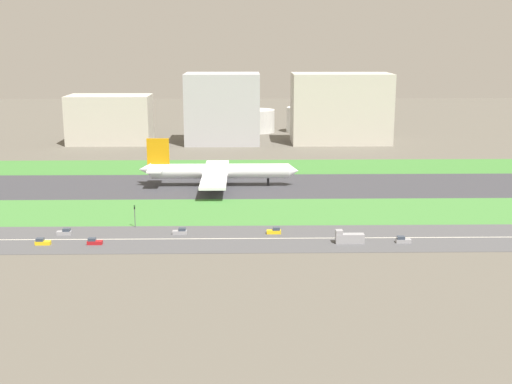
{
  "coord_description": "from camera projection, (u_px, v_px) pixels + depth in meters",
  "views": [
    {
      "loc": [
        -13.49,
        -264.53,
        59.37
      ],
      "look_at": [
        -9.31,
        -36.5,
        6.0
      ],
      "focal_mm": 46.42,
      "sensor_mm": 36.0,
      "label": 1
    }
  ],
  "objects": [
    {
      "name": "fuel_tank_west",
      "position": [
        257.0,
        121.0,
        424.35
      ],
      "size": [
        22.77,
        22.77,
        14.39
      ],
      "primitive_type": "cylinder",
      "color": "silver",
      "rests_on": "ground_plane"
    },
    {
      "name": "truck_1",
      "position": [
        349.0,
        238.0,
        195.29
      ],
      "size": [
        8.4,
        2.5,
        4.0
      ],
      "rotation": [
        0.0,
        0.0,
        3.14
      ],
      "color": "#99999E",
      "rests_on": "highway"
    },
    {
      "name": "car_3",
      "position": [
        274.0,
        231.0,
        204.81
      ],
      "size": [
        4.4,
        1.8,
        2.0
      ],
      "color": "yellow",
      "rests_on": "highway"
    },
    {
      "name": "hangar_building",
      "position": [
        223.0,
        108.0,
        377.29
      ],
      "size": [
        41.99,
        30.81,
        39.78
      ],
      "primitive_type": "cube",
      "color": "#B2B2B7",
      "rests_on": "ground_plane"
    },
    {
      "name": "traffic_light",
      "position": [
        135.0,
        214.0,
        211.04
      ],
      "size": [
        0.36,
        0.5,
        7.2
      ],
      "color": "#4C4C51",
      "rests_on": "highway"
    },
    {
      "name": "car_2",
      "position": [
        180.0,
        231.0,
        204.29
      ],
      "size": [
        4.4,
        1.8,
        2.0
      ],
      "color": "#99999E",
      "rests_on": "highway"
    },
    {
      "name": "car_5",
      "position": [
        94.0,
        242.0,
        194.12
      ],
      "size": [
        4.4,
        1.8,
        2.0
      ],
      "rotation": [
        0.0,
        0.0,
        3.14
      ],
      "color": "#B2191E",
      "rests_on": "highway"
    },
    {
      "name": "fuel_tank_centre",
      "position": [
        302.0,
        120.0,
        424.7
      ],
      "size": [
        19.9,
        19.9,
        15.87
      ],
      "primitive_type": "cylinder",
      "color": "silver",
      "rests_on": "ground_plane"
    },
    {
      "name": "highway",
      "position": [
        289.0,
        238.0,
        200.22
      ],
      "size": [
        280.0,
        28.0,
        0.1
      ],
      "primitive_type": "cube",
      "color": "#4C4C4F",
      "rests_on": "ground_plane"
    },
    {
      "name": "runway",
      "position": [
        277.0,
        186.0,
        271.28
      ],
      "size": [
        280.0,
        46.0,
        0.1
      ],
      "primitive_type": "cube",
      "color": "#38383D",
      "rests_on": "ground_plane"
    },
    {
      "name": "grass_median_south",
      "position": [
        283.0,
        211.0,
        231.37
      ],
      "size": [
        280.0,
        36.0,
        0.1
      ],
      "primitive_type": "cube",
      "color": "#427F38",
      "rests_on": "ground_plane"
    },
    {
      "name": "office_tower",
      "position": [
        341.0,
        108.0,
        378.51
      ],
      "size": [
        56.0,
        28.61,
        39.69
      ],
      "primitive_type": "cube",
      "color": "beige",
      "rests_on": "ground_plane"
    },
    {
      "name": "ground_plane",
      "position": [
        277.0,
        186.0,
        271.3
      ],
      "size": [
        800.0,
        800.0,
        0.0
      ],
      "primitive_type": "plane",
      "color": "#5B564C"
    },
    {
      "name": "car_1",
      "position": [
        42.0,
        242.0,
        193.85
      ],
      "size": [
        4.4,
        1.8,
        2.0
      ],
      "rotation": [
        0.0,
        0.0,
        3.14
      ],
      "color": "yellow",
      "rests_on": "highway"
    },
    {
      "name": "terminal_building",
      "position": [
        110.0,
        119.0,
        377.53
      ],
      "size": [
        46.7,
        25.12,
        27.58
      ],
      "primitive_type": "cube",
      "color": "beige",
      "rests_on": "ground_plane"
    },
    {
      "name": "car_4",
      "position": [
        403.0,
        240.0,
        195.75
      ],
      "size": [
        4.4,
        1.8,
        2.0
      ],
      "rotation": [
        0.0,
        0.0,
        3.14
      ],
      "color": "#99999E",
      "rests_on": "highway"
    },
    {
      "name": "highway_centerline",
      "position": [
        289.0,
        238.0,
        200.2
      ],
      "size": [
        266.0,
        0.5,
        0.01
      ],
      "primitive_type": "cube",
      "color": "silver",
      "rests_on": "highway"
    },
    {
      "name": "fuel_tank_east",
      "position": [
        352.0,
        121.0,
        425.58
      ],
      "size": [
        20.44,
        20.44,
        13.3
      ],
      "primitive_type": "cylinder",
      "color": "silver",
      "rests_on": "ground_plane"
    },
    {
      "name": "car_6",
      "position": [
        65.0,
        232.0,
        203.66
      ],
      "size": [
        4.4,
        1.8,
        2.0
      ],
      "color": "#99999E",
      "rests_on": "highway"
    },
    {
      "name": "grass_median_north",
      "position": [
        273.0,
        167.0,
        311.2
      ],
      "size": [
        280.0,
        36.0,
        0.1
      ],
      "primitive_type": "cube",
      "color": "#3D7A33",
      "rests_on": "ground_plane"
    },
    {
      "name": "airliner",
      "position": [
        216.0,
        171.0,
        269.43
      ],
      "size": [
        65.0,
        56.0,
        19.7
      ],
      "color": "white",
      "rests_on": "runway"
    }
  ]
}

